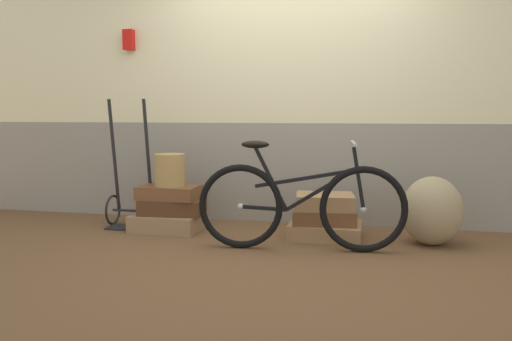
{
  "coord_description": "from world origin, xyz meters",
  "views": [
    {
      "loc": [
        0.65,
        -4.01,
        1.08
      ],
      "look_at": [
        -0.21,
        0.1,
        0.59
      ],
      "focal_mm": 34.9,
      "sensor_mm": 36.0,
      "label": 1
    }
  ],
  "objects_px": {
    "wicker_basket": "(170,170)",
    "suitcase_5": "(325,201)",
    "luggage_trolley": "(131,198)",
    "burlap_sack": "(432,211)",
    "bicycle": "(300,205)",
    "suitcase_4": "(324,216)",
    "suitcase_2": "(169,192)",
    "suitcase_1": "(173,206)",
    "suitcase_0": "(166,223)",
    "suitcase_3": "(325,230)"
  },
  "relations": [
    {
      "from": "wicker_basket",
      "to": "burlap_sack",
      "type": "xyz_separation_m",
      "value": [
        2.27,
        -0.03,
        -0.28
      ]
    },
    {
      "from": "burlap_sack",
      "to": "bicycle",
      "type": "height_order",
      "value": "bicycle"
    },
    {
      "from": "suitcase_4",
      "to": "burlap_sack",
      "type": "height_order",
      "value": "burlap_sack"
    },
    {
      "from": "suitcase_4",
      "to": "luggage_trolley",
      "type": "height_order",
      "value": "luggage_trolley"
    },
    {
      "from": "suitcase_3",
      "to": "suitcase_1",
      "type": "bearing_deg",
      "value": -177.9
    },
    {
      "from": "suitcase_5",
      "to": "bicycle",
      "type": "xyz_separation_m",
      "value": [
        -0.16,
        -0.43,
        0.04
      ]
    },
    {
      "from": "wicker_basket",
      "to": "bicycle",
      "type": "xyz_separation_m",
      "value": [
        1.24,
        -0.41,
        -0.2
      ]
    },
    {
      "from": "suitcase_1",
      "to": "suitcase_3",
      "type": "relative_size",
      "value": 0.92
    },
    {
      "from": "suitcase_1",
      "to": "suitcase_2",
      "type": "xyz_separation_m",
      "value": [
        -0.03,
        -0.01,
        0.13
      ]
    },
    {
      "from": "suitcase_1",
      "to": "suitcase_4",
      "type": "distance_m",
      "value": 1.38
    },
    {
      "from": "burlap_sack",
      "to": "suitcase_4",
      "type": "bearing_deg",
      "value": 176.52
    },
    {
      "from": "suitcase_2",
      "to": "suitcase_4",
      "type": "bearing_deg",
      "value": 2.85
    },
    {
      "from": "suitcase_1",
      "to": "suitcase_0",
      "type": "bearing_deg",
      "value": -144.61
    },
    {
      "from": "suitcase_5",
      "to": "burlap_sack",
      "type": "xyz_separation_m",
      "value": [
        0.87,
        -0.05,
        -0.04
      ]
    },
    {
      "from": "wicker_basket",
      "to": "bicycle",
      "type": "bearing_deg",
      "value": -18.19
    },
    {
      "from": "suitcase_1",
      "to": "burlap_sack",
      "type": "height_order",
      "value": "burlap_sack"
    },
    {
      "from": "suitcase_0",
      "to": "suitcase_4",
      "type": "relative_size",
      "value": 1.14
    },
    {
      "from": "suitcase_5",
      "to": "suitcase_3",
      "type": "bearing_deg",
      "value": -39.58
    },
    {
      "from": "suitcase_1",
      "to": "burlap_sack",
      "type": "bearing_deg",
      "value": -5.61
    },
    {
      "from": "wicker_basket",
      "to": "suitcase_5",
      "type": "bearing_deg",
      "value": 0.99
    },
    {
      "from": "suitcase_2",
      "to": "wicker_basket",
      "type": "bearing_deg",
      "value": -37.65
    },
    {
      "from": "wicker_basket",
      "to": "bicycle",
      "type": "relative_size",
      "value": 0.18
    },
    {
      "from": "suitcase_5",
      "to": "suitcase_0",
      "type": "bearing_deg",
      "value": 174.99
    },
    {
      "from": "suitcase_4",
      "to": "burlap_sack",
      "type": "relative_size",
      "value": 0.94
    },
    {
      "from": "suitcase_3",
      "to": "suitcase_4",
      "type": "bearing_deg",
      "value": 159.25
    },
    {
      "from": "suitcase_0",
      "to": "suitcase_3",
      "type": "height_order",
      "value": "suitcase_0"
    },
    {
      "from": "suitcase_1",
      "to": "bicycle",
      "type": "bearing_deg",
      "value": -23.54
    },
    {
      "from": "suitcase_1",
      "to": "luggage_trolley",
      "type": "xyz_separation_m",
      "value": [
        -0.44,
        0.07,
        0.05
      ]
    },
    {
      "from": "bicycle",
      "to": "suitcase_5",
      "type": "bearing_deg",
      "value": 69.61
    },
    {
      "from": "suitcase_2",
      "to": "suitcase_5",
      "type": "xyz_separation_m",
      "value": [
        1.41,
        0.01,
        -0.03
      ]
    },
    {
      "from": "suitcase_2",
      "to": "burlap_sack",
      "type": "height_order",
      "value": "burlap_sack"
    },
    {
      "from": "suitcase_2",
      "to": "suitcase_4",
      "type": "xyz_separation_m",
      "value": [
        1.41,
        0.01,
        -0.16
      ]
    },
    {
      "from": "suitcase_1",
      "to": "suitcase_4",
      "type": "height_order",
      "value": "suitcase_1"
    },
    {
      "from": "burlap_sack",
      "to": "suitcase_2",
      "type": "bearing_deg",
      "value": 178.96
    },
    {
      "from": "burlap_sack",
      "to": "suitcase_1",
      "type": "bearing_deg",
      "value": 178.78
    },
    {
      "from": "suitcase_4",
      "to": "wicker_basket",
      "type": "relative_size",
      "value": 1.82
    },
    {
      "from": "suitcase_0",
      "to": "suitcase_2",
      "type": "height_order",
      "value": "suitcase_2"
    },
    {
      "from": "suitcase_5",
      "to": "burlap_sack",
      "type": "bearing_deg",
      "value": -10.24
    },
    {
      "from": "suitcase_1",
      "to": "suitcase_5",
      "type": "xyz_separation_m",
      "value": [
        1.39,
        0.0,
        0.1
      ]
    },
    {
      "from": "suitcase_2",
      "to": "bicycle",
      "type": "bearing_deg",
      "value": -16.15
    },
    {
      "from": "suitcase_5",
      "to": "luggage_trolley",
      "type": "bearing_deg",
      "value": 171.2
    },
    {
      "from": "wicker_basket",
      "to": "luggage_trolley",
      "type": "relative_size",
      "value": 0.24
    },
    {
      "from": "bicycle",
      "to": "suitcase_2",
      "type": "bearing_deg",
      "value": 161.48
    },
    {
      "from": "suitcase_1",
      "to": "suitcase_4",
      "type": "relative_size",
      "value": 1.06
    },
    {
      "from": "bicycle",
      "to": "suitcase_3",
      "type": "bearing_deg",
      "value": 68.2
    },
    {
      "from": "suitcase_1",
      "to": "wicker_basket",
      "type": "bearing_deg",
      "value": -121.88
    },
    {
      "from": "luggage_trolley",
      "to": "burlap_sack",
      "type": "bearing_deg",
      "value": -2.47
    },
    {
      "from": "suitcase_3",
      "to": "luggage_trolley",
      "type": "relative_size",
      "value": 0.51
    },
    {
      "from": "suitcase_3",
      "to": "luggage_trolley",
      "type": "bearing_deg",
      "value": 179.99
    },
    {
      "from": "suitcase_4",
      "to": "suitcase_1",
      "type": "bearing_deg",
      "value": 174.07
    }
  ]
}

